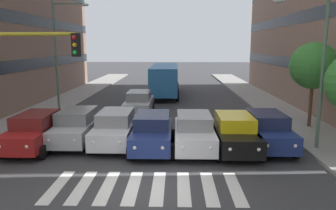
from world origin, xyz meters
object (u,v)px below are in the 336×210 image
car_5 (77,126)px  car_3 (152,132)px  car_0 (267,130)px  car_row2_0 (139,103)px  car_1 (235,133)px  car_6 (36,131)px  car_2 (194,132)px  car_4 (115,128)px  bus_behind_traffic (165,77)px  street_tree_1 (314,66)px  street_lamp_left (315,58)px  street_lamp_right (61,46)px

car_5 → car_3: bearing=166.4°
car_0 → car_row2_0: size_ratio=1.00×
car_0 → car_1: (1.65, 0.53, 0.00)m
car_6 → car_0: bearing=-178.1°
car_2 → car_3: size_ratio=1.00×
car_3 → car_6: bearing=-0.3°
car_0 → car_4: same height
car_4 → car_5: (2.04, -0.28, 0.00)m
car_1 → car_5: same height
car_5 → bus_behind_traffic: size_ratio=0.42×
car_4 → car_2: bearing=170.7°
car_1 → car_4: bearing=-7.7°
street_tree_1 → car_5: bearing=14.4°
street_tree_1 → bus_behind_traffic: bearing=-55.3°
car_0 → street_tree_1: size_ratio=0.89×
street_lamp_left → street_lamp_right: (14.77, -8.89, 0.51)m
car_4 → car_6: same height
car_0 → car_1: size_ratio=1.00×
car_0 → car_5: bearing=-3.3°
car_5 → street_lamp_right: (3.40, -7.99, 4.01)m
street_lamp_left → car_6: bearing=0.1°
car_6 → street_lamp_right: (1.69, -8.91, 4.01)m
street_lamp_left → car_5: bearing=-4.5°
car_5 → car_0: bearing=176.7°
bus_behind_traffic → car_2: bearing=96.5°
car_4 → street_tree_1: street_tree_1 is taller
car_5 → car_6: bearing=28.2°
car_3 → car_6: same height
car_row2_0 → street_lamp_right: (5.80, -1.10, 4.01)m
street_lamp_right → street_tree_1: size_ratio=1.58×
car_2 → street_lamp_left: (-5.45, -0.03, 3.51)m
street_lamp_left → street_lamp_right: bearing=-31.0°
street_tree_1 → car_1: bearing=40.1°
street_lamp_right → car_5: bearing=113.1°
car_row2_0 → street_lamp_left: (-8.97, 7.78, 3.51)m
car_0 → car_6: bearing=1.9°
car_6 → street_lamp_right: street_lamp_right is taller
car_4 → car_5: same height
car_1 → bus_behind_traffic: size_ratio=0.42×
car_2 → car_6: (7.64, -0.00, 0.00)m
car_3 → bus_behind_traffic: bus_behind_traffic is taller
car_2 → car_4: 3.93m
car_1 → street_tree_1: 7.47m
car_5 → street_lamp_left: street_lamp_left is taller
car_2 → street_tree_1: 8.85m
car_5 → bus_behind_traffic: 17.07m
car_4 → car_row2_0: size_ratio=1.00×
car_4 → street_lamp_left: bearing=176.3°
street_tree_1 → car_2: bearing=30.8°
car_6 → car_3: bearing=179.7°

